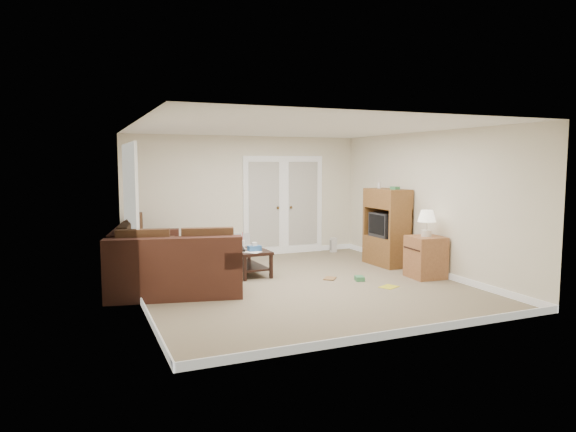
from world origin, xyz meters
name	(u,v)px	position (x,y,z in m)	size (l,w,h in m)	color
floor	(299,284)	(0.00, 0.00, 0.00)	(5.50, 5.50, 0.00)	gray
ceiling	(299,128)	(0.00, 0.00, 2.50)	(5.00, 5.50, 0.02)	white
wall_left	(136,213)	(-2.50, 0.00, 1.25)	(0.02, 5.50, 2.50)	white
wall_right	(427,203)	(2.50, 0.00, 1.25)	(0.02, 5.50, 2.50)	white
wall_back	(245,197)	(0.00, 2.75, 1.25)	(5.00, 0.02, 2.50)	white
wall_front	(401,228)	(0.00, -2.75, 1.25)	(5.00, 0.02, 2.50)	white
baseboards	(299,281)	(0.00, 0.00, 0.05)	(5.00, 5.50, 0.10)	silver
french_doors	(284,206)	(0.85, 2.71, 1.04)	(1.80, 0.05, 2.13)	silver
window_left	(130,189)	(-2.46, 1.00, 1.55)	(0.05, 1.92, 1.42)	silver
sectional_sofa	(159,263)	(-2.07, 0.87, 0.36)	(2.11, 3.28, 0.91)	#46251A
coffee_table	(247,260)	(-0.51, 1.10, 0.25)	(0.61, 1.13, 0.76)	black
tv_armoire	(387,227)	(2.20, 0.81, 0.74)	(0.53, 0.93, 1.57)	brown
side_cabinet	(426,253)	(2.20, -0.38, 0.42)	(0.58, 0.58, 1.16)	#9C6239
space_heater	(333,245)	(1.92, 2.45, 0.16)	(0.13, 0.10, 0.31)	silver
floor_magazine	(389,287)	(1.25, -0.71, 0.00)	(0.28, 0.22, 0.01)	yellow
floor_greenbox	(359,278)	(1.04, -0.15, 0.04)	(0.14, 0.19, 0.07)	#3A804E
floor_book	(325,278)	(0.57, 0.21, 0.01)	(0.18, 0.25, 0.02)	olive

